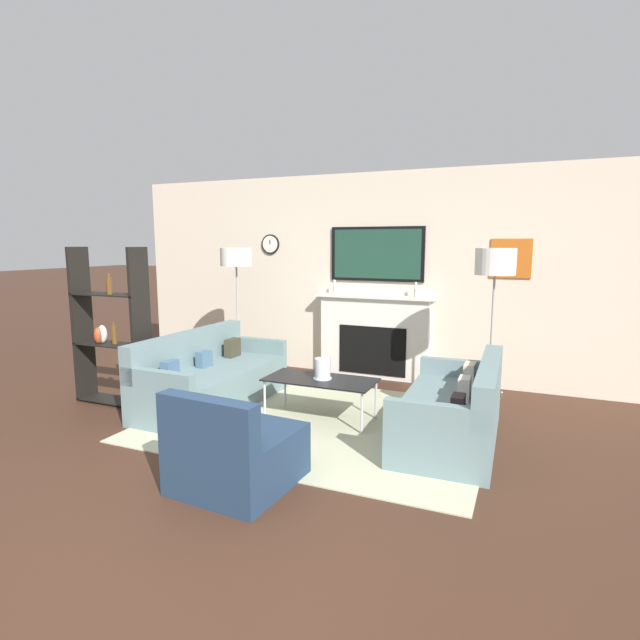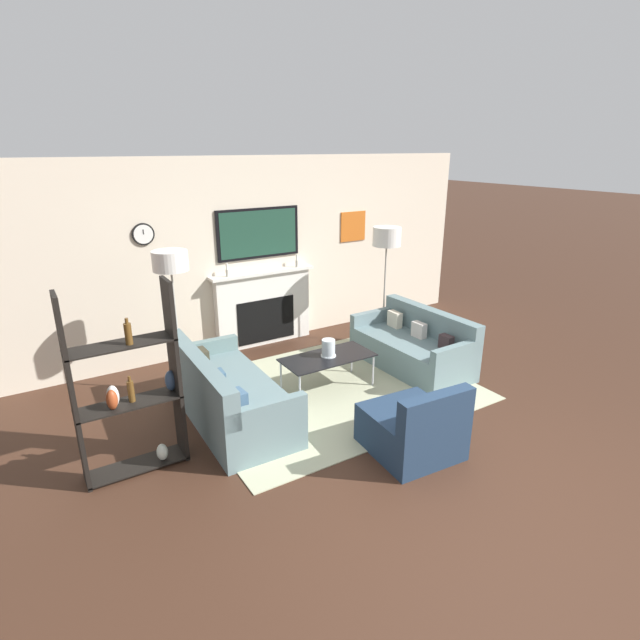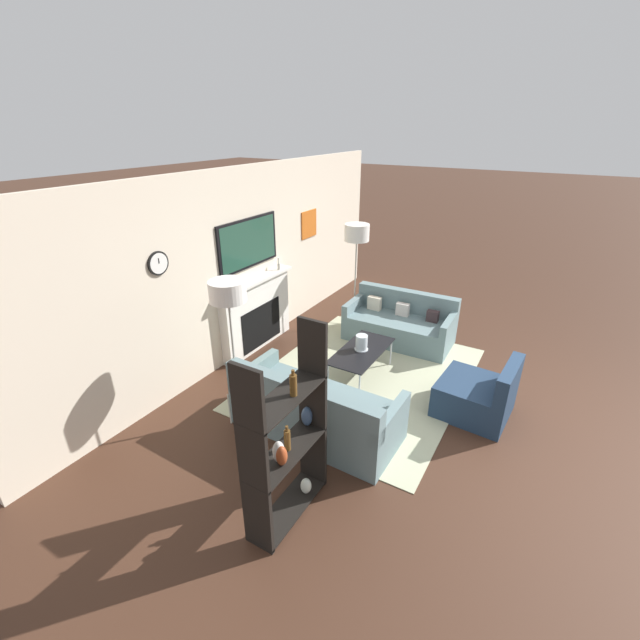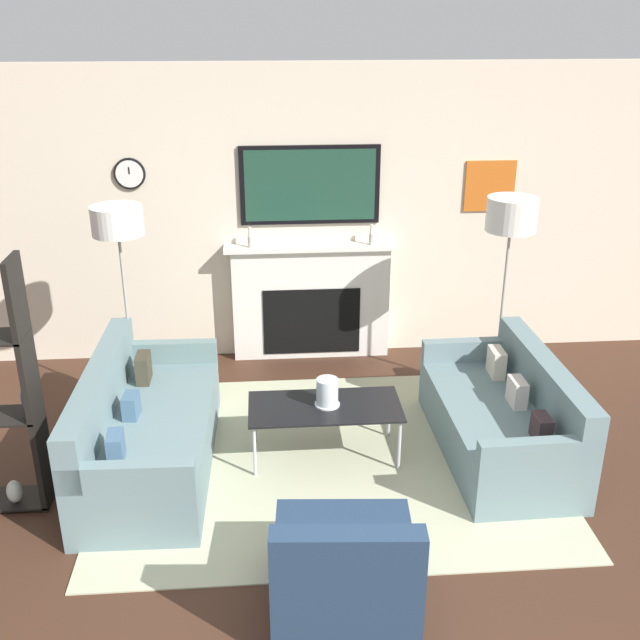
{
  "view_description": "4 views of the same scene",
  "coord_description": "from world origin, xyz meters",
  "px_view_note": "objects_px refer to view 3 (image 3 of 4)",
  "views": [
    {
      "loc": [
        1.9,
        -2.09,
        1.78
      ],
      "look_at": [
        -0.15,
        2.71,
        0.98
      ],
      "focal_mm": 28.0,
      "sensor_mm": 36.0,
      "label": 1
    },
    {
      "loc": [
        -3.01,
        -2.2,
        2.83
      ],
      "look_at": [
        -0.02,
        2.59,
        0.84
      ],
      "focal_mm": 28.0,
      "sensor_mm": 36.0,
      "label": 2
    },
    {
      "loc": [
        -4.65,
        0.33,
        3.23
      ],
      "look_at": [
        -0.33,
        2.88,
        0.89
      ],
      "focal_mm": 24.0,
      "sensor_mm": 36.0,
      "label": 3
    },
    {
      "loc": [
        -0.43,
        -2.37,
        3.12
      ],
      "look_at": [
        -0.01,
        3.03,
        0.85
      ],
      "focal_mm": 42.0,
      "sensor_mm": 36.0,
      "label": 4
    }
  ],
  "objects_px": {
    "shelf_unit": "(287,440)",
    "floor_lamp_right": "(357,234)",
    "couch_left": "(314,411)",
    "hurricane_candle": "(362,343)",
    "armchair": "(478,396)",
    "floor_lamp_left": "(228,294)",
    "coffee_table": "(361,352)",
    "couch_right": "(400,324)"
  },
  "relations": [
    {
      "from": "hurricane_candle",
      "to": "floor_lamp_left",
      "type": "distance_m",
      "value": 2.07
    },
    {
      "from": "armchair",
      "to": "shelf_unit",
      "type": "xyz_separation_m",
      "value": [
        -2.32,
        1.15,
        0.54
      ]
    },
    {
      "from": "floor_lamp_left",
      "to": "floor_lamp_right",
      "type": "relative_size",
      "value": 0.99
    },
    {
      "from": "hurricane_candle",
      "to": "couch_right",
      "type": "bearing_deg",
      "value": -2.58
    },
    {
      "from": "armchair",
      "to": "coffee_table",
      "type": "height_order",
      "value": "armchair"
    },
    {
      "from": "coffee_table",
      "to": "couch_left",
      "type": "bearing_deg",
      "value": -177.93
    },
    {
      "from": "couch_right",
      "to": "couch_left",
      "type": "bearing_deg",
      "value": -179.99
    },
    {
      "from": "armchair",
      "to": "floor_lamp_left",
      "type": "xyz_separation_m",
      "value": [
        -1.5,
        2.43,
        1.33
      ]
    },
    {
      "from": "hurricane_candle",
      "to": "floor_lamp_left",
      "type": "bearing_deg",
      "value": 150.73
    },
    {
      "from": "shelf_unit",
      "to": "couch_right",
      "type": "bearing_deg",
      "value": 5.62
    },
    {
      "from": "couch_left",
      "to": "floor_lamp_right",
      "type": "bearing_deg",
      "value": 17.91
    },
    {
      "from": "armchair",
      "to": "floor_lamp_right",
      "type": "distance_m",
      "value": 3.19
    },
    {
      "from": "floor_lamp_left",
      "to": "floor_lamp_right",
      "type": "distance_m",
      "value": 3.08
    },
    {
      "from": "floor_lamp_left",
      "to": "armchair",
      "type": "bearing_deg",
      "value": -58.31
    },
    {
      "from": "armchair",
      "to": "couch_left",
      "type": "bearing_deg",
      "value": 130.45
    },
    {
      "from": "armchair",
      "to": "floor_lamp_right",
      "type": "height_order",
      "value": "floor_lamp_right"
    },
    {
      "from": "couch_left",
      "to": "hurricane_candle",
      "type": "relative_size",
      "value": 8.92
    },
    {
      "from": "floor_lamp_left",
      "to": "floor_lamp_right",
      "type": "height_order",
      "value": "floor_lamp_right"
    },
    {
      "from": "hurricane_candle",
      "to": "shelf_unit",
      "type": "bearing_deg",
      "value": -169.88
    },
    {
      "from": "couch_left",
      "to": "hurricane_candle",
      "type": "distance_m",
      "value": 1.35
    },
    {
      "from": "coffee_table",
      "to": "floor_lamp_right",
      "type": "relative_size",
      "value": 0.64
    },
    {
      "from": "couch_left",
      "to": "couch_right",
      "type": "relative_size",
      "value": 1.12
    },
    {
      "from": "couch_right",
      "to": "armchair",
      "type": "distance_m",
      "value": 2.03
    },
    {
      "from": "couch_right",
      "to": "floor_lamp_left",
      "type": "distance_m",
      "value": 3.28
    },
    {
      "from": "shelf_unit",
      "to": "floor_lamp_right",
      "type": "bearing_deg",
      "value": 18.28
    },
    {
      "from": "armchair",
      "to": "floor_lamp_left",
      "type": "bearing_deg",
      "value": 121.69
    },
    {
      "from": "floor_lamp_right",
      "to": "shelf_unit",
      "type": "xyz_separation_m",
      "value": [
        -3.9,
        -1.29,
        -0.78
      ]
    },
    {
      "from": "couch_right",
      "to": "shelf_unit",
      "type": "xyz_separation_m",
      "value": [
        -3.68,
        -0.36,
        0.53
      ]
    },
    {
      "from": "hurricane_candle",
      "to": "armchair",
      "type": "bearing_deg",
      "value": -91.59
    },
    {
      "from": "couch_left",
      "to": "floor_lamp_left",
      "type": "relative_size",
      "value": 1.08
    },
    {
      "from": "couch_right",
      "to": "coffee_table",
      "type": "xyz_separation_m",
      "value": [
        -1.34,
        0.05,
        0.13
      ]
    },
    {
      "from": "couch_left",
      "to": "armchair",
      "type": "bearing_deg",
      "value": -49.55
    },
    {
      "from": "coffee_table",
      "to": "hurricane_candle",
      "type": "xyz_separation_m",
      "value": [
        0.02,
        0.01,
        0.12
      ]
    },
    {
      "from": "couch_left",
      "to": "floor_lamp_left",
      "type": "height_order",
      "value": "floor_lamp_left"
    },
    {
      "from": "couch_left",
      "to": "coffee_table",
      "type": "height_order",
      "value": "couch_left"
    },
    {
      "from": "coffee_table",
      "to": "floor_lamp_right",
      "type": "height_order",
      "value": "floor_lamp_right"
    },
    {
      "from": "armchair",
      "to": "floor_lamp_right",
      "type": "xyz_separation_m",
      "value": [
        1.58,
        2.43,
        1.32
      ]
    },
    {
      "from": "couch_right",
      "to": "armchair",
      "type": "relative_size",
      "value": 1.92
    },
    {
      "from": "couch_right",
      "to": "floor_lamp_right",
      "type": "bearing_deg",
      "value": 76.71
    },
    {
      "from": "couch_right",
      "to": "hurricane_candle",
      "type": "relative_size",
      "value": 7.94
    },
    {
      "from": "couch_left",
      "to": "shelf_unit",
      "type": "height_order",
      "value": "shelf_unit"
    },
    {
      "from": "armchair",
      "to": "floor_lamp_left",
      "type": "distance_m",
      "value": 3.15
    }
  ]
}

